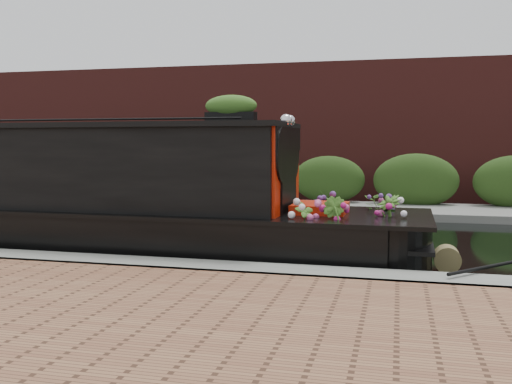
# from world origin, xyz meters

# --- Properties ---
(ground) EXTENTS (80.00, 80.00, 0.00)m
(ground) POSITION_xyz_m (0.00, 0.00, 0.00)
(ground) COLOR black
(ground) RESTS_ON ground
(near_bank_coping) EXTENTS (40.00, 0.60, 0.50)m
(near_bank_coping) POSITION_xyz_m (0.00, -3.30, 0.00)
(near_bank_coping) COLOR gray
(near_bank_coping) RESTS_ON ground
(far_bank_path) EXTENTS (40.00, 2.40, 0.34)m
(far_bank_path) POSITION_xyz_m (0.00, 4.20, 0.00)
(far_bank_path) COLOR slate
(far_bank_path) RESTS_ON ground
(far_hedge) EXTENTS (40.00, 1.10, 2.80)m
(far_hedge) POSITION_xyz_m (0.00, 5.10, 0.00)
(far_hedge) COLOR #264115
(far_hedge) RESTS_ON ground
(far_brick_wall) EXTENTS (40.00, 1.00, 8.00)m
(far_brick_wall) POSITION_xyz_m (0.00, 7.20, 0.00)
(far_brick_wall) COLOR #57201D
(far_brick_wall) RESTS_ON ground
(narrowboat) EXTENTS (10.95, 2.11, 2.58)m
(narrowboat) POSITION_xyz_m (-1.39, -1.83, 0.76)
(narrowboat) COLOR black
(narrowboat) RESTS_ON ground
(rope_fender) EXTENTS (0.34, 0.31, 0.34)m
(rope_fender) POSITION_xyz_m (4.52, -1.83, 0.17)
(rope_fender) COLOR olive
(rope_fender) RESTS_ON ground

